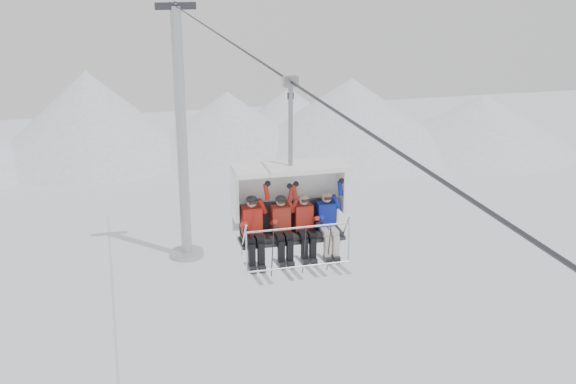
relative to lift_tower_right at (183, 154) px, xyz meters
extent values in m
cone|color=white|center=(-5.00, 22.00, -2.28)|extent=(16.00, 16.00, 7.00)
cone|color=white|center=(6.00, 21.00, -3.28)|extent=(14.00, 14.00, 5.00)
cone|color=white|center=(16.00, 19.00, -2.78)|extent=(18.00, 18.00, 6.00)
cone|color=white|center=(27.00, 17.00, -3.53)|extent=(16.00, 16.00, 4.50)
cone|color=white|center=(12.00, 24.00, -3.53)|extent=(12.00, 12.00, 4.50)
cylinder|color=#A7AAAE|center=(0.00, 0.00, 0.87)|extent=(0.56, 0.56, 13.30)
cylinder|color=#A7AAAE|center=(0.00, 0.00, -5.63)|extent=(1.80, 1.80, 0.30)
cube|color=#313137|center=(0.00, 0.00, 7.52)|extent=(2.00, 0.35, 0.35)
cylinder|color=#313137|center=(0.00, -22.00, 7.52)|extent=(0.06, 50.00, 0.06)
cube|color=black|center=(0.00, -22.31, 4.17)|extent=(2.21, 0.55, 0.10)
cube|color=black|center=(0.00, -22.05, 4.54)|extent=(2.21, 0.10, 0.64)
cube|color=#313137|center=(0.00, -22.31, 4.08)|extent=(2.31, 0.60, 0.08)
cube|color=white|center=(0.00, -21.83, 4.94)|extent=(2.46, 0.10, 1.47)
cube|color=white|center=(0.00, -22.23, 5.68)|extent=(2.46, 0.90, 0.10)
cylinder|color=silver|center=(0.00, -22.86, 4.54)|extent=(2.25, 0.04, 0.04)
cylinder|color=silver|center=(0.00, -22.93, 3.67)|extent=(2.25, 0.04, 0.04)
cylinder|color=gray|center=(0.00, -22.21, 6.60)|extent=(0.10, 0.10, 1.84)
cube|color=gray|center=(0.00, -22.21, 7.52)|extent=(0.30, 0.18, 0.22)
cube|color=red|center=(-0.88, -22.27, 4.56)|extent=(0.42, 0.28, 0.62)
sphere|color=tan|center=(-0.88, -22.31, 5.00)|extent=(0.23, 0.23, 0.23)
cube|color=black|center=(-0.98, -22.71, 3.97)|extent=(0.14, 0.15, 0.50)
cube|color=black|center=(-0.78, -22.71, 3.97)|extent=(0.14, 0.15, 0.50)
cube|color=silver|center=(-0.98, -22.81, 3.58)|extent=(0.10, 1.69, 0.26)
cube|color=silver|center=(-0.78, -22.81, 3.58)|extent=(0.10, 1.69, 0.26)
cube|color=#A5281D|center=(-0.24, -22.27, 4.55)|extent=(0.40, 0.27, 0.59)
sphere|color=tan|center=(-0.24, -22.31, 4.97)|extent=(0.22, 0.22, 0.22)
cube|color=black|center=(-0.33, -22.71, 3.98)|extent=(0.13, 0.15, 0.48)
cube|color=black|center=(-0.14, -22.71, 3.98)|extent=(0.13, 0.15, 0.48)
cube|color=silver|center=(-0.33, -22.81, 3.60)|extent=(0.09, 1.69, 0.26)
cube|color=silver|center=(-0.14, -22.81, 3.60)|extent=(0.09, 1.69, 0.26)
cube|color=#B1261C|center=(0.28, -22.27, 4.54)|extent=(0.39, 0.26, 0.57)
sphere|color=tan|center=(0.28, -22.31, 4.94)|extent=(0.21, 0.21, 0.21)
cube|color=black|center=(0.18, -22.71, 3.99)|extent=(0.13, 0.15, 0.46)
cube|color=black|center=(0.37, -22.71, 3.99)|extent=(0.13, 0.15, 0.46)
cube|color=silver|center=(0.18, -22.81, 3.62)|extent=(0.09, 1.69, 0.26)
cube|color=silver|center=(0.37, -22.81, 3.62)|extent=(0.09, 1.69, 0.26)
cube|color=#11209B|center=(0.79, -22.27, 4.54)|extent=(0.40, 0.26, 0.59)
sphere|color=tan|center=(0.79, -22.31, 4.96)|extent=(0.22, 0.22, 0.22)
cube|color=beige|center=(0.70, -22.71, 3.98)|extent=(0.13, 0.15, 0.47)
cube|color=beige|center=(0.89, -22.71, 3.98)|extent=(0.13, 0.15, 0.47)
cube|color=silver|center=(0.70, -22.81, 3.61)|extent=(0.09, 1.69, 0.26)
cube|color=silver|center=(0.89, -22.81, 3.61)|extent=(0.09, 1.69, 0.26)
camera|label=1|loc=(-3.75, -36.51, 10.07)|focal=45.00mm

